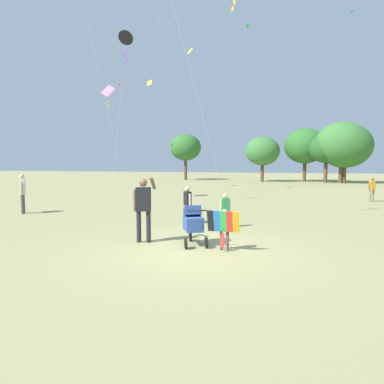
{
  "coord_description": "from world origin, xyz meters",
  "views": [
    {
      "loc": [
        2.02,
        -8.01,
        2.15
      ],
      "look_at": [
        -0.4,
        1.35,
        1.3
      ],
      "focal_mm": 32.42,
      "sensor_mm": 36.0,
      "label": 1
    }
  ],
  "objects_px": {
    "child_with_butterfly_kite": "(224,225)",
    "person_back_turned": "(22,190)",
    "person_adult_flyer": "(143,204)",
    "person_red_shirt": "(188,202)",
    "kite_green_novelty": "(125,40)",
    "person_sitting_far": "(372,188)",
    "stroller": "(193,222)",
    "kite_orange_delta": "(109,95)",
    "cooler_box": "(217,222)",
    "person_couple_left": "(225,208)"
  },
  "relations": [
    {
      "from": "child_with_butterfly_kite",
      "to": "person_back_turned",
      "type": "distance_m",
      "value": 9.83
    },
    {
      "from": "person_adult_flyer",
      "to": "person_red_shirt",
      "type": "bearing_deg",
      "value": 82.03
    },
    {
      "from": "kite_green_novelty",
      "to": "person_sitting_far",
      "type": "bearing_deg",
      "value": 21.5
    },
    {
      "from": "person_adult_flyer",
      "to": "stroller",
      "type": "height_order",
      "value": "person_adult_flyer"
    },
    {
      "from": "person_adult_flyer",
      "to": "kite_orange_delta",
      "type": "xyz_separation_m",
      "value": [
        -5.64,
        8.9,
        4.73
      ]
    },
    {
      "from": "stroller",
      "to": "cooler_box",
      "type": "distance_m",
      "value": 2.59
    },
    {
      "from": "person_red_shirt",
      "to": "cooler_box",
      "type": "height_order",
      "value": "person_red_shirt"
    },
    {
      "from": "person_red_shirt",
      "to": "person_back_turned",
      "type": "xyz_separation_m",
      "value": [
        -7.23,
        0.59,
        0.19
      ]
    },
    {
      "from": "kite_orange_delta",
      "to": "person_adult_flyer",
      "type": "bearing_deg",
      "value": -57.61
    },
    {
      "from": "kite_green_novelty",
      "to": "person_sitting_far",
      "type": "height_order",
      "value": "kite_green_novelty"
    },
    {
      "from": "kite_orange_delta",
      "to": "person_red_shirt",
      "type": "distance_m",
      "value": 9.85
    },
    {
      "from": "kite_green_novelty",
      "to": "person_back_turned",
      "type": "relative_size",
      "value": 5.06
    },
    {
      "from": "stroller",
      "to": "kite_green_novelty",
      "type": "distance_m",
      "value": 11.27
    },
    {
      "from": "stroller",
      "to": "cooler_box",
      "type": "bearing_deg",
      "value": 85.97
    },
    {
      "from": "kite_orange_delta",
      "to": "person_couple_left",
      "type": "xyz_separation_m",
      "value": [
        7.43,
        -6.34,
        -5.1
      ]
    },
    {
      "from": "kite_green_novelty",
      "to": "person_couple_left",
      "type": "bearing_deg",
      "value": -39.06
    },
    {
      "from": "child_with_butterfly_kite",
      "to": "cooler_box",
      "type": "relative_size",
      "value": 2.23
    },
    {
      "from": "person_red_shirt",
      "to": "person_back_turned",
      "type": "bearing_deg",
      "value": 175.33
    },
    {
      "from": "person_red_shirt",
      "to": "person_sitting_far",
      "type": "relative_size",
      "value": 1.0
    },
    {
      "from": "person_couple_left",
      "to": "kite_orange_delta",
      "type": "bearing_deg",
      "value": 139.53
    },
    {
      "from": "person_couple_left",
      "to": "stroller",
      "type": "bearing_deg",
      "value": -100.01
    },
    {
      "from": "child_with_butterfly_kite",
      "to": "stroller",
      "type": "relative_size",
      "value": 0.91
    },
    {
      "from": "person_back_turned",
      "to": "cooler_box",
      "type": "bearing_deg",
      "value": -6.34
    },
    {
      "from": "kite_green_novelty",
      "to": "person_couple_left",
      "type": "distance_m",
      "value": 10.11
    },
    {
      "from": "kite_green_novelty",
      "to": "cooler_box",
      "type": "bearing_deg",
      "value": -40.15
    },
    {
      "from": "child_with_butterfly_kite",
      "to": "cooler_box",
      "type": "bearing_deg",
      "value": 103.28
    },
    {
      "from": "kite_orange_delta",
      "to": "cooler_box",
      "type": "height_order",
      "value": "kite_orange_delta"
    },
    {
      "from": "person_red_shirt",
      "to": "person_sitting_far",
      "type": "xyz_separation_m",
      "value": [
        7.82,
        8.8,
        -0.0
      ]
    },
    {
      "from": "kite_orange_delta",
      "to": "person_red_shirt",
      "type": "xyz_separation_m",
      "value": [
        6.06,
        -5.96,
        -4.99
      ]
    },
    {
      "from": "stroller",
      "to": "kite_orange_delta",
      "type": "relative_size",
      "value": 0.17
    },
    {
      "from": "person_red_shirt",
      "to": "person_back_turned",
      "type": "relative_size",
      "value": 0.8
    },
    {
      "from": "person_sitting_far",
      "to": "kite_green_novelty",
      "type": "bearing_deg",
      "value": -158.5
    },
    {
      "from": "stroller",
      "to": "person_red_shirt",
      "type": "bearing_deg",
      "value": 107.92
    },
    {
      "from": "kite_green_novelty",
      "to": "person_sitting_far",
      "type": "distance_m",
      "value": 14.68
    },
    {
      "from": "child_with_butterfly_kite",
      "to": "stroller",
      "type": "xyz_separation_m",
      "value": [
        -0.87,
        0.38,
        -0.02
      ]
    },
    {
      "from": "person_adult_flyer",
      "to": "stroller",
      "type": "bearing_deg",
      "value": 2.4
    },
    {
      "from": "person_adult_flyer",
      "to": "kite_green_novelty",
      "type": "distance_m",
      "value": 10.49
    },
    {
      "from": "person_sitting_far",
      "to": "person_couple_left",
      "type": "relative_size",
      "value": 1.16
    },
    {
      "from": "child_with_butterfly_kite",
      "to": "cooler_box",
      "type": "xyz_separation_m",
      "value": [
        -0.69,
        2.93,
        -0.45
      ]
    },
    {
      "from": "cooler_box",
      "to": "person_sitting_far",
      "type": "bearing_deg",
      "value": 53.73
    },
    {
      "from": "child_with_butterfly_kite",
      "to": "stroller",
      "type": "height_order",
      "value": "stroller"
    },
    {
      "from": "stroller",
      "to": "person_red_shirt",
      "type": "relative_size",
      "value": 0.85
    },
    {
      "from": "person_adult_flyer",
      "to": "person_sitting_far",
      "type": "distance_m",
      "value": 14.34
    },
    {
      "from": "stroller",
      "to": "kite_green_novelty",
      "type": "xyz_separation_m",
      "value": [
        -5.07,
        6.98,
        7.26
      ]
    },
    {
      "from": "person_sitting_far",
      "to": "child_with_butterfly_kite",
      "type": "bearing_deg",
      "value": -116.49
    },
    {
      "from": "person_red_shirt",
      "to": "cooler_box",
      "type": "bearing_deg",
      "value": -16.82
    },
    {
      "from": "stroller",
      "to": "kite_orange_delta",
      "type": "height_order",
      "value": "kite_orange_delta"
    },
    {
      "from": "stroller",
      "to": "person_couple_left",
      "type": "bearing_deg",
      "value": 79.99
    },
    {
      "from": "kite_orange_delta",
      "to": "person_back_turned",
      "type": "xyz_separation_m",
      "value": [
        -1.18,
        -5.37,
        -4.8
      ]
    },
    {
      "from": "person_couple_left",
      "to": "cooler_box",
      "type": "bearing_deg",
      "value": 170.18
    }
  ]
}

